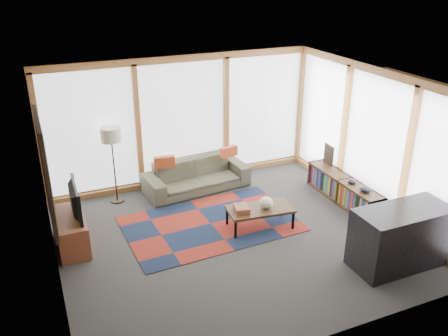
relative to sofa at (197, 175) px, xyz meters
name	(u,v)px	position (x,y,z in m)	size (l,w,h in m)	color
ground	(234,238)	(-0.07, -1.95, -0.30)	(5.50, 5.50, 0.00)	#292926
room_envelope	(247,135)	(0.42, -1.39, 1.24)	(5.52, 5.02, 2.62)	#463B33
rug	(211,224)	(-0.26, -1.38, -0.30)	(2.91, 1.87, 0.01)	maroon
sofa	(197,175)	(0.00, 0.00, 0.00)	(2.06, 0.81, 0.60)	#41412E
pillow_left	(164,162)	(-0.65, -0.02, 0.41)	(0.39, 0.12, 0.22)	#B44320
pillow_right	(229,151)	(0.70, 0.00, 0.40)	(0.36, 0.11, 0.20)	#B44320
floor_lamp	(114,165)	(-1.57, 0.12, 0.44)	(0.37, 0.37, 1.48)	#2E2317
coffee_table	(260,217)	(0.48, -1.81, -0.12)	(1.11, 0.55, 0.37)	black
book_stack	(241,209)	(0.14, -1.79, 0.12)	(0.23, 0.29, 0.10)	brown
vase	(266,203)	(0.57, -1.85, 0.17)	(0.23, 0.23, 0.20)	beige
bookshelf	(344,190)	(2.36, -1.61, -0.06)	(0.35, 1.94, 0.49)	black
bowl_a	(365,189)	(2.34, -2.20, 0.24)	(0.20, 0.20, 0.10)	black
bowl_b	(352,181)	(2.35, -1.82, 0.23)	(0.16, 0.16, 0.08)	black
shelf_picture	(329,155)	(2.47, -0.88, 0.38)	(0.04, 0.30, 0.39)	black
tv_console	(71,231)	(-2.54, -1.15, -0.04)	(0.44, 1.06, 0.53)	brown
television	(71,200)	(-2.48, -1.11, 0.49)	(0.91, 0.12, 0.52)	black
bar_counter	(401,237)	(1.90, -3.58, 0.16)	(1.45, 0.68, 0.92)	black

